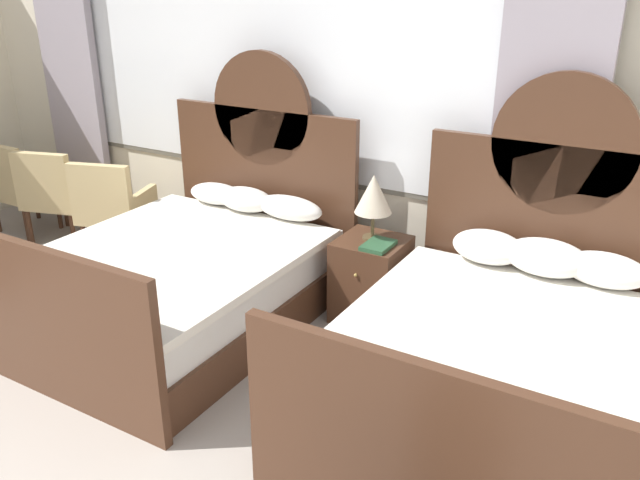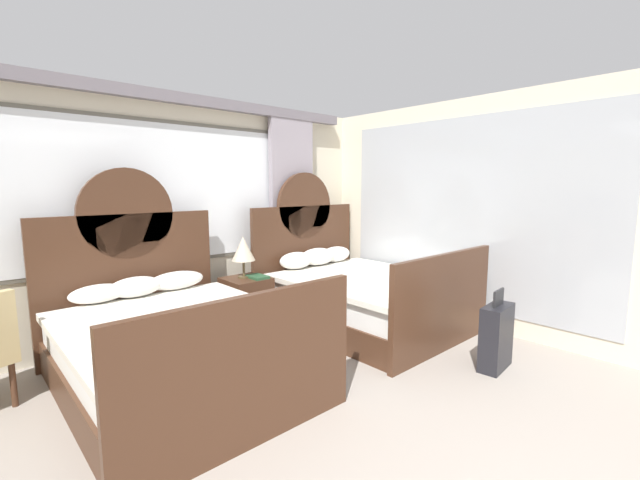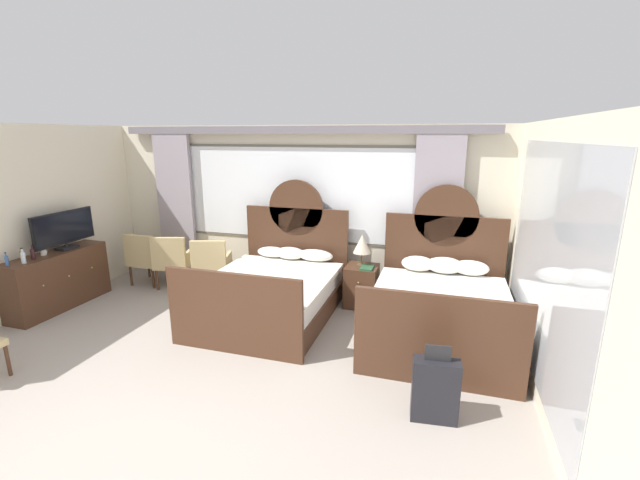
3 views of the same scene
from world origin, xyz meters
The scene contains 9 objects.
wall_back_window centered at (0.00, 4.14, 1.42)m, with size 6.67×0.22×2.70m.
bed_near_window centered at (0.08, 2.90, 0.37)m, with size 1.73×2.24×1.86m.
bed_near_mirror centered at (2.39, 2.91, 0.37)m, with size 1.73×2.24×1.86m.
nightstand_between_beds centered at (1.24, 3.61, 0.31)m, with size 0.48×0.50×0.63m.
table_lamp_on_nightstand centered at (1.22, 3.63, 0.96)m, with size 0.27×0.27×0.48m.
book_on_nightstand centered at (1.33, 3.52, 0.64)m, with size 0.18×0.26×0.03m.
armchair_by_window_left centered at (-1.25, 3.46, 0.51)m, with size 0.70×0.70×0.92m.
armchair_by_window_centre centered at (-2.00, 3.46, 0.51)m, with size 0.70×0.70×0.92m.
armchair_by_window_right centered at (-2.53, 3.46, 0.51)m, with size 0.56×0.56×0.92m.
Camera 1 is at (3.09, -0.28, 2.39)m, focal length 36.29 mm.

